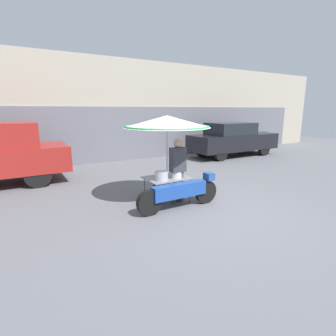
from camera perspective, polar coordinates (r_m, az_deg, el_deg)
name	(u,v)px	position (r m, az deg, el deg)	size (l,w,h in m)	color
ground_plane	(204,211)	(6.15, 7.76, -9.26)	(36.00, 36.00, 0.00)	slate
shopfront_building	(100,111)	(12.72, -14.60, 11.92)	(28.00, 2.06, 4.45)	#B2A893
vendor_motorcycle_cart	(168,134)	(6.27, 0.09, 7.41)	(2.14, 2.07, 2.14)	black
vendor_person	(178,167)	(6.44, 2.13, 0.14)	(0.38, 0.22, 1.59)	#4C473D
parked_car	(233,139)	(13.43, 13.90, 6.13)	(4.63, 1.68, 1.65)	black
potted_plant	(265,138)	(16.74, 20.27, 6.08)	(0.80, 0.80, 1.03)	#2D2D33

